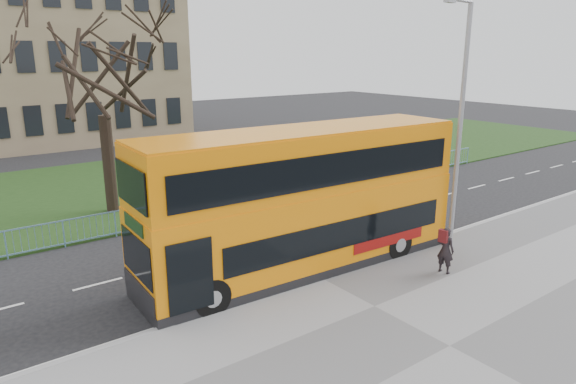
% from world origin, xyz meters
% --- Properties ---
extents(ground, '(120.00, 120.00, 0.00)m').
position_xyz_m(ground, '(0.00, 0.00, 0.00)').
color(ground, black).
rests_on(ground, ground).
extents(pavement, '(80.00, 10.50, 0.12)m').
position_xyz_m(pavement, '(0.00, -6.75, 0.06)').
color(pavement, slate).
rests_on(pavement, ground).
extents(kerb, '(80.00, 0.20, 0.14)m').
position_xyz_m(kerb, '(0.00, -1.55, 0.07)').
color(kerb, gray).
rests_on(kerb, ground).
extents(grass_verge, '(80.00, 15.40, 0.08)m').
position_xyz_m(grass_verge, '(0.00, 14.30, 0.04)').
color(grass_verge, '#193413').
rests_on(grass_verge, ground).
extents(guard_railing, '(40.00, 0.12, 1.10)m').
position_xyz_m(guard_railing, '(0.00, 6.60, 0.55)').
color(guard_railing, '#70A6C7').
rests_on(guard_railing, ground).
extents(bare_tree, '(7.50, 7.50, 10.71)m').
position_xyz_m(bare_tree, '(-3.00, 10.00, 5.43)').
color(bare_tree, black).
rests_on(bare_tree, grass_verge).
extents(yellow_bus, '(11.67, 3.25, 4.84)m').
position_xyz_m(yellow_bus, '(0.18, -0.51, 2.60)').
color(yellow_bus, orange).
rests_on(yellow_bus, ground).
extents(pedestrian, '(0.49, 0.65, 1.60)m').
position_xyz_m(pedestrian, '(3.63, -3.82, 0.92)').
color(pedestrian, black).
rests_on(pedestrian, pavement).
extents(street_lamp, '(1.88, 0.50, 8.92)m').
position_xyz_m(street_lamp, '(5.89, -2.34, 5.01)').
color(street_lamp, '#909298').
rests_on(street_lamp, pavement).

